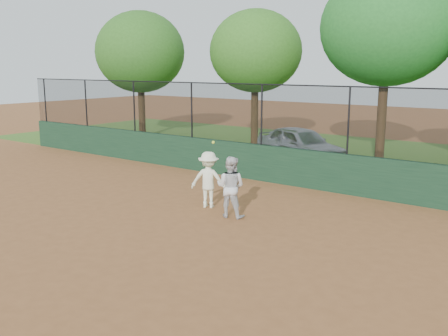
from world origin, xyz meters
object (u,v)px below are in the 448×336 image
Objects in this scene: parked_car at (301,145)px; tree_2 at (387,28)px; player_main at (209,180)px; tree_0 at (140,52)px; player_second at (231,187)px; tree_1 at (255,51)px.

tree_2 is (2.47, 2.00, 4.47)m from parked_car.
parked_car is 2.23× the size of player_main.
tree_2 reaches higher than tree_0.
tree_0 reaches higher than player_second.
player_second is 0.24× the size of tree_1.
tree_2 reaches higher than tree_1.
player_second is 15.59m from tree_0.
player_main is 11.72m from tree_1.
player_main is 0.29× the size of tree_1.
tree_2 is (6.45, -0.73, 0.75)m from tree_1.
tree_1 is at bearing 173.51° from tree_2.
tree_2 is (1.39, 9.18, 4.43)m from player_main.
tree_2 is at bearing -6.49° from tree_1.
parked_car is at bearing -34.51° from tree_1.
player_main is at bearing -98.62° from tree_2.
tree_0 is 0.89× the size of tree_2.
tree_1 is at bearing 77.68° from parked_car.
parked_car is 0.66× the size of tree_1.
tree_1 is at bearing 12.80° from tree_0.
tree_1 is 0.86× the size of tree_2.
tree_2 is at bearing 3.09° from tree_0.
parked_car is 5.49m from tree_2.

